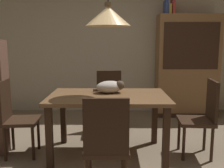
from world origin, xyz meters
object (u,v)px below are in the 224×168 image
at_px(book_blue_wide, 166,8).
at_px(book_red_tall, 173,6).
at_px(hutch_bookcase, 187,68).
at_px(dining_table, 108,103).
at_px(chair_near_front, 106,143).
at_px(chair_right_side, 203,115).
at_px(pendant_lamp, 108,16).
at_px(cat_sleeping, 111,87).
at_px(book_yellow_short, 169,9).
at_px(chair_far_back, 109,99).
at_px(chair_left_side, 14,115).

height_order(book_blue_wide, book_red_tall, book_red_tall).
height_order(hutch_bookcase, book_red_tall, book_red_tall).
bearing_deg(book_red_tall, dining_table, -121.85).
xyz_separation_m(chair_near_front, book_blue_wide, (0.99, 2.67, 1.46)).
distance_m(chair_right_side, pendant_lamp, 1.61).
distance_m(chair_near_front, cat_sleeping, 1.06).
distance_m(chair_right_side, book_yellow_short, 2.30).
relative_size(chair_far_back, chair_near_front, 1.00).
xyz_separation_m(dining_table, pendant_lamp, (0.00, 0.00, 1.01)).
height_order(chair_far_back, chair_near_front, same).
relative_size(cat_sleeping, book_blue_wide, 1.68).
relative_size(hutch_bookcase, book_red_tall, 6.61).
relative_size(chair_right_side, chair_near_front, 1.00).
distance_m(dining_table, chair_far_back, 0.89).
height_order(chair_far_back, hutch_bookcase, hutch_bookcase).
xyz_separation_m(pendant_lamp, book_blue_wide, (0.99, 1.79, 0.31)).
bearing_deg(chair_near_front, book_blue_wide, 69.65).
relative_size(chair_far_back, book_red_tall, 3.32).
bearing_deg(hutch_bookcase, chair_near_front, -117.88).
height_order(chair_left_side, pendant_lamp, pendant_lamp).
bearing_deg(hutch_bookcase, chair_far_back, -147.23).
bearing_deg(hutch_bookcase, pendant_lamp, -128.28).
relative_size(chair_right_side, chair_far_back, 1.00).
bearing_deg(chair_left_side, hutch_bookcase, 35.27).
xyz_separation_m(chair_left_side, chair_right_side, (2.26, 0.00, 0.00)).
relative_size(chair_near_front, book_yellow_short, 4.65).
height_order(chair_far_back, cat_sleeping, chair_far_back).
height_order(chair_near_front, book_blue_wide, book_blue_wide).
height_order(chair_left_side, book_red_tall, book_red_tall).
distance_m(pendant_lamp, hutch_bookcase, 2.41).
bearing_deg(dining_table, chair_far_back, 90.30).
bearing_deg(hutch_bookcase, chair_left_side, -144.73).
bearing_deg(hutch_bookcase, cat_sleeping, -129.94).
bearing_deg(dining_table, cat_sleeping, 79.21).
bearing_deg(pendant_lamp, book_yellow_short, 59.48).
relative_size(chair_right_side, hutch_bookcase, 0.50).
relative_size(dining_table, pendant_lamp, 1.08).
bearing_deg(pendant_lamp, chair_left_side, -179.66).
distance_m(chair_left_side, hutch_bookcase, 3.14).
distance_m(pendant_lamp, book_blue_wide, 2.07).
relative_size(chair_near_front, book_red_tall, 3.32).
bearing_deg(chair_right_side, book_blue_wide, 94.34).
distance_m(chair_left_side, book_yellow_short, 3.17).
distance_m(hutch_bookcase, book_red_tall, 1.14).
bearing_deg(book_red_tall, book_blue_wide, 180.00).
relative_size(chair_right_side, pendant_lamp, 0.72).
distance_m(cat_sleeping, book_red_tall, 2.30).
bearing_deg(chair_left_side, book_blue_wide, 40.33).
xyz_separation_m(chair_far_back, chair_near_front, (0.01, -1.76, 0.00)).
bearing_deg(book_yellow_short, chair_left_side, -140.53).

